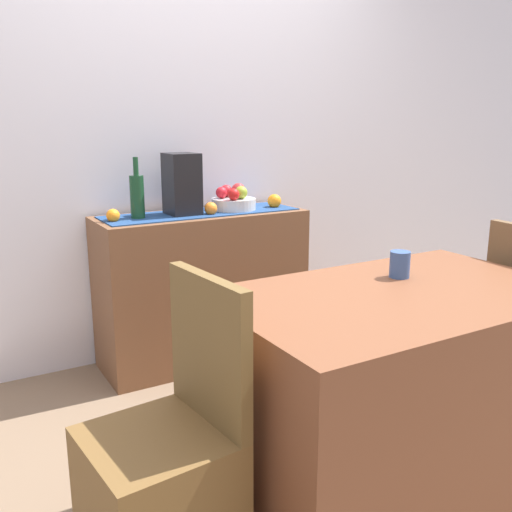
# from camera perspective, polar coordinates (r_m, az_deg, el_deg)

# --- Properties ---
(ground_plane) EXTENTS (6.40, 6.40, 0.02)m
(ground_plane) POSITION_cam_1_polar(r_m,az_deg,el_deg) (2.62, 3.59, -17.33)
(ground_plane) COLOR #7B634D
(ground_plane) RESTS_ON ground
(room_wall_rear) EXTENTS (6.40, 0.06, 2.70)m
(room_wall_rear) POSITION_cam_1_polar(r_m,az_deg,el_deg) (3.29, -7.87, 13.71)
(room_wall_rear) COLOR silver
(room_wall_rear) RESTS_ON ground
(sideboard_console) EXTENTS (1.14, 0.42, 0.84)m
(sideboard_console) POSITION_cam_1_polar(r_m,az_deg,el_deg) (3.19, -5.35, -3.16)
(sideboard_console) COLOR brown
(sideboard_console) RESTS_ON ground
(table_runner) EXTENTS (1.07, 0.32, 0.01)m
(table_runner) POSITION_cam_1_polar(r_m,az_deg,el_deg) (3.10, -5.52, 4.34)
(table_runner) COLOR navy
(table_runner) RESTS_ON sideboard_console
(fruit_bowl) EXTENTS (0.25, 0.25, 0.06)m
(fruit_bowl) POSITION_cam_1_polar(r_m,az_deg,el_deg) (3.18, -2.25, 5.25)
(fruit_bowl) COLOR silver
(fruit_bowl) RESTS_ON table_runner
(apple_left) EXTENTS (0.06, 0.06, 0.06)m
(apple_left) POSITION_cam_1_polar(r_m,az_deg,el_deg) (3.10, -2.27, 6.21)
(apple_left) COLOR red
(apple_left) RESTS_ON fruit_bowl
(apple_right) EXTENTS (0.08, 0.08, 0.08)m
(apple_right) POSITION_cam_1_polar(r_m,az_deg,el_deg) (3.24, -1.78, 6.65)
(apple_right) COLOR #B42A2F
(apple_right) RESTS_ON fruit_bowl
(apple_center) EXTENTS (0.06, 0.06, 0.06)m
(apple_center) POSITION_cam_1_polar(r_m,az_deg,el_deg) (3.17, -3.49, 6.37)
(apple_center) COLOR red
(apple_center) RESTS_ON fruit_bowl
(apple_rear) EXTENTS (0.07, 0.07, 0.07)m
(apple_rear) POSITION_cam_1_polar(r_m,az_deg,el_deg) (3.15, -1.50, 6.39)
(apple_rear) COLOR #8DA52D
(apple_rear) RESTS_ON fruit_bowl
(apple_front) EXTENTS (0.07, 0.07, 0.07)m
(apple_front) POSITION_cam_1_polar(r_m,az_deg,el_deg) (3.24, -3.02, 6.56)
(apple_front) COLOR red
(apple_front) RESTS_ON fruit_bowl
(wine_bottle) EXTENTS (0.07, 0.07, 0.31)m
(wine_bottle) POSITION_cam_1_polar(r_m,az_deg,el_deg) (2.95, -11.85, 5.93)
(wine_bottle) COLOR #174023
(wine_bottle) RESTS_ON sideboard_console
(coffee_maker) EXTENTS (0.16, 0.18, 0.33)m
(coffee_maker) POSITION_cam_1_polar(r_m,az_deg,el_deg) (3.03, -7.45, 7.14)
(coffee_maker) COLOR black
(coffee_maker) RESTS_ON sideboard_console
(orange_loose_far) EXTENTS (0.08, 0.08, 0.08)m
(orange_loose_far) POSITION_cam_1_polar(r_m,az_deg,el_deg) (3.28, 1.85, 5.54)
(orange_loose_far) COLOR orange
(orange_loose_far) RESTS_ON sideboard_console
(orange_loose_mid) EXTENTS (0.07, 0.07, 0.07)m
(orange_loose_mid) POSITION_cam_1_polar(r_m,az_deg,el_deg) (3.04, -4.56, 4.77)
(orange_loose_mid) COLOR orange
(orange_loose_mid) RESTS_ON sideboard_console
(orange_loose_near_bowl) EXTENTS (0.07, 0.07, 0.07)m
(orange_loose_near_bowl) POSITION_cam_1_polar(r_m,az_deg,el_deg) (2.90, -14.17, 3.96)
(orange_loose_near_bowl) COLOR orange
(orange_loose_near_bowl) RESTS_ON sideboard_console
(dining_table) EXTENTS (1.29, 0.79, 0.74)m
(dining_table) POSITION_cam_1_polar(r_m,az_deg,el_deg) (2.22, 13.70, -12.66)
(dining_table) COLOR brown
(dining_table) RESTS_ON ground
(coffee_cup) EXTENTS (0.08, 0.08, 0.10)m
(coffee_cup) POSITION_cam_1_polar(r_m,az_deg,el_deg) (2.26, 14.24, -0.82)
(coffee_cup) COLOR #34548F
(coffee_cup) RESTS_ON dining_table
(chair_near_window) EXTENTS (0.43, 0.43, 0.90)m
(chair_near_window) POSITION_cam_1_polar(r_m,az_deg,el_deg) (1.84, -9.21, -22.17)
(chair_near_window) COLOR brown
(chair_near_window) RESTS_ON ground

